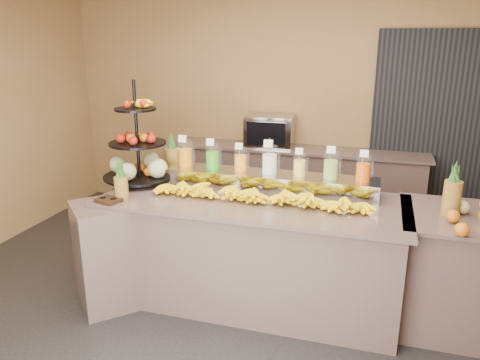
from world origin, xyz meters
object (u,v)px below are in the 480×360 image
at_px(fruit_stand, 143,157).
at_px(oven_warmer, 270,131).
at_px(pitcher_tray, 269,182).
at_px(banana_heap, 257,192).
at_px(right_fruit_pile, 478,214).
at_px(condiment_caddy, 108,200).

relative_size(fruit_stand, oven_warmer, 1.63).
distance_m(fruit_stand, oven_warmer, 1.93).
distance_m(pitcher_tray, banana_heap, 0.31).
relative_size(pitcher_tray, fruit_stand, 2.00).
bearing_deg(fruit_stand, right_fruit_pile, -12.82).
xyz_separation_m(pitcher_tray, banana_heap, (-0.03, -0.30, -0.01)).
height_order(condiment_caddy, oven_warmer, oven_warmer).
bearing_deg(oven_warmer, banana_heap, -82.62).
relative_size(banana_heap, fruit_stand, 2.04).
bearing_deg(condiment_caddy, fruit_stand, 88.83).
xyz_separation_m(condiment_caddy, right_fruit_pile, (2.76, 0.33, 0.07)).
xyz_separation_m(fruit_stand, oven_warmer, (0.76, 1.77, -0.05)).
relative_size(pitcher_tray, right_fruit_pile, 3.72).
distance_m(right_fruit_pile, oven_warmer, 2.84).
height_order(banana_heap, fruit_stand, fruit_stand).
distance_m(condiment_caddy, oven_warmer, 2.48).
bearing_deg(condiment_caddy, banana_heap, 18.28).
xyz_separation_m(banana_heap, condiment_caddy, (-1.15, -0.38, -0.06)).
distance_m(condiment_caddy, right_fruit_pile, 2.78).
bearing_deg(fruit_stand, banana_heap, -17.78).
xyz_separation_m(pitcher_tray, oven_warmer, (-0.39, 1.67, 0.11)).
bearing_deg(right_fruit_pile, oven_warmer, 134.43).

